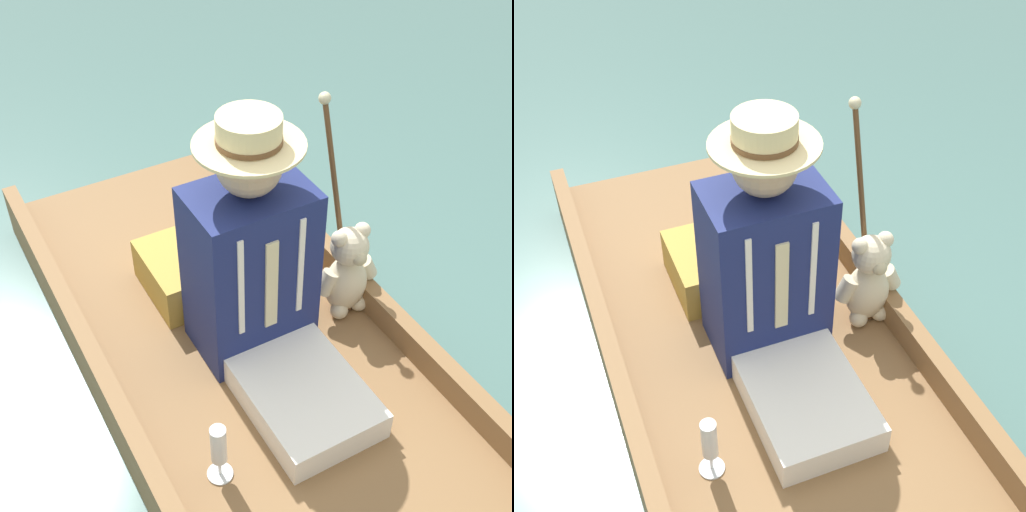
# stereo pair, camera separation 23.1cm
# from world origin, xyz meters

# --- Properties ---
(ground_plane) EXTENTS (16.00, 16.00, 0.00)m
(ground_plane) POSITION_xyz_m (0.00, 0.00, 0.00)
(ground_plane) COLOR #476B66
(punt_boat) EXTENTS (1.08, 2.69, 0.24)m
(punt_boat) POSITION_xyz_m (0.00, 0.00, 0.08)
(punt_boat) COLOR brown
(punt_boat) RESTS_ON ground_plane
(seat_cushion) EXTENTS (0.50, 0.35, 0.17)m
(seat_cushion) POSITION_xyz_m (-0.05, -0.47, 0.22)
(seat_cushion) COLOR #B7933D
(seat_cushion) RESTS_ON punt_boat
(seated_person) EXTENTS (0.40, 0.77, 0.91)m
(seated_person) POSITION_xyz_m (-0.04, -0.06, 0.47)
(seated_person) COLOR white
(seated_person) RESTS_ON punt_boat
(teddy_bear) EXTENTS (0.27, 0.16, 0.39)m
(teddy_bear) POSITION_xyz_m (-0.43, -0.09, 0.31)
(teddy_bear) COLOR beige
(teddy_bear) RESTS_ON punt_boat
(wine_glass) EXTENTS (0.08, 0.08, 0.23)m
(wine_glass) POSITION_xyz_m (0.32, 0.33, 0.27)
(wine_glass) COLOR silver
(wine_glass) RESTS_ON punt_boat
(walking_cane) EXTENTS (0.04, 0.29, 0.80)m
(walking_cane) POSITION_xyz_m (-0.44, -0.22, 0.60)
(walking_cane) COLOR brown
(walking_cane) RESTS_ON punt_boat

